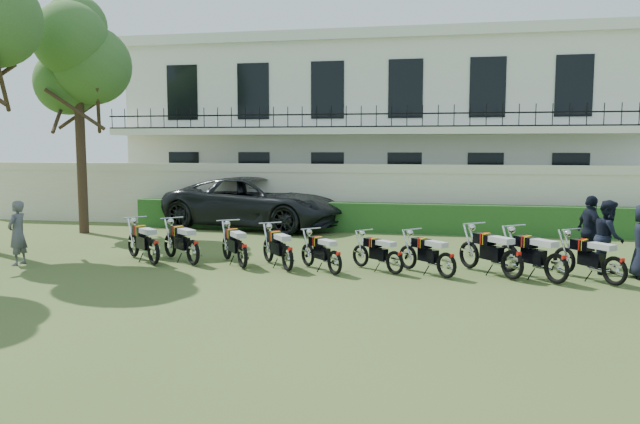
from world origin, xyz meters
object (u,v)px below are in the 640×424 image
Objects in this scene: motorcycle_1 at (193,246)px; officer_4 at (608,237)px; inspector at (17,233)px; motorcycle_8 at (557,261)px; motorcycle_7 at (513,257)px; officer_5 at (590,231)px; motorcycle_3 at (288,252)px; suv at (256,203)px; motorcycle_0 at (153,246)px; motorcycle_9 at (615,264)px; motorcycle_5 at (395,257)px; motorcycle_2 at (242,249)px; motorcycle_6 at (447,259)px; tree_west_near at (78,57)px; motorcycle_4 at (335,257)px.

officer_4 reaches higher than motorcycle_1.
motorcycle_1 is 4.41m from inspector.
motorcycle_8 is at bearing -51.71° from motorcycle_1.
officer_5 reaches higher than motorcycle_7.
motorcycle_1 is 9.88m from officer_4.
suv reaches higher than motorcycle_3.
motorcycle_0 reaches higher than motorcycle_9.
suv is at bearing 77.20° from motorcycle_5.
motorcycle_7 is (7.55, -0.17, 0.02)m from motorcycle_1.
motorcycle_2 is at bearing 85.26° from officer_5.
motorcycle_8 is 2.12m from officer_4.
officer_5 reaches higher than motorcycle_8.
officer_4 is (10.45, -6.12, -0.06)m from suv.
officer_4 is (7.34, 1.39, 0.38)m from motorcycle_3.
motorcycle_8 is (2.30, -0.13, 0.06)m from motorcycle_6.
motorcycle_2 is at bearing 131.37° from motorcycle_6.
motorcycle_8 is 0.25× the size of suv.
inspector reaches higher than motorcycle_0.
tree_west_near is at bearing 87.10° from officer_4.
motorcycle_1 is at bearing 128.58° from motorcycle_5.
motorcycle_0 is 9.40m from motorcycle_8.
motorcycle_0 reaches higher than motorcycle_6.
motorcycle_1 reaches higher than motorcycle_5.
motorcycle_0 is 0.97× the size of motorcycle_9.
motorcycle_5 is 0.85× the size of inspector.
motorcycle_6 is at bearing 90.55° from inspector.
motorcycle_7 reaches higher than motorcycle_4.
motorcycle_1 reaches higher than motorcycle_3.
motorcycle_1 is (5.94, -4.80, -5.39)m from tree_west_near.
motorcycle_2 is at bearing -47.91° from motorcycle_0.
motorcycle_5 is at bearing 95.02° from officer_5.
officer_5 is (3.45, 2.22, 0.42)m from motorcycle_6.
officer_4 is (4.84, 1.24, 0.43)m from motorcycle_5.
motorcycle_1 is 0.91× the size of officer_4.
inspector is at bearing 142.44° from motorcycle_8.
motorcycle_5 is 9.27m from suv.
motorcycle_8 is (14.37, -5.24, -5.37)m from tree_west_near.
officer_5 reaches higher than motorcycle_3.
officer_5 reaches higher than motorcycle_5.
motorcycle_2 is at bearing 137.48° from motorcycle_3.
officer_4 reaches higher than motorcycle_8.
motorcycle_5 is (10.91, -4.91, -5.46)m from tree_west_near.
suv reaches higher than motorcycle_6.
suv is 3.85× the size of officer_4.
motorcycle_2 is 0.96× the size of motorcycle_8.
suv is (-10.24, 7.62, 0.42)m from motorcycle_9.
tree_west_near is at bearing 60.77° from officer_5.
tree_west_near reaches higher than officer_5.
motorcycle_7 is at bearing -20.21° from tree_west_near.
motorcycle_4 is at bearing -55.60° from motorcycle_1.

